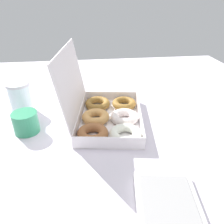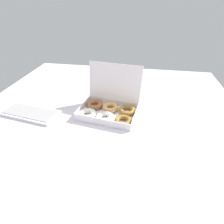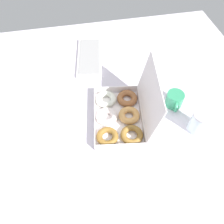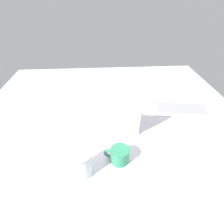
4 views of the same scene
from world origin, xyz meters
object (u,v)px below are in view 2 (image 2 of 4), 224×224
Objects in this scene: coffee_mug at (111,88)px; glass_jar at (134,83)px; donut_box at (108,109)px; keyboard at (30,113)px.

glass_jar is at bearing 18.51° from coffee_mug.
donut_box is 3.15× the size of glass_jar.
donut_box reaches higher than glass_jar.
glass_jar reaches higher than keyboard.
coffee_mug is (-2.89, 30.00, 0.66)cm from donut_box.
donut_box is at bearing -84.50° from coffee_mug.
keyboard is 3.13× the size of coffee_mug.
keyboard is 61.87cm from coffee_mug.
keyboard is (-50.22, -9.72, -2.39)cm from donut_box.
coffee_mug is at bearing -161.49° from glass_jar.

